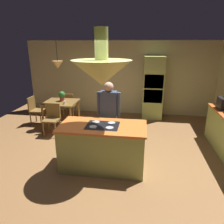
# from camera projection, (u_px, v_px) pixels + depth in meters

# --- Properties ---
(ground) EXTENTS (8.16, 8.16, 0.00)m
(ground) POSITION_uv_depth(u_px,v_px,m) (105.00, 161.00, 4.56)
(ground) COLOR olive
(wall_back) EXTENTS (6.80, 0.10, 2.55)m
(wall_back) POSITION_uv_depth(u_px,v_px,m) (122.00, 78.00, 7.41)
(wall_back) COLOR beige
(wall_back) RESTS_ON ground
(kitchen_island) EXTENTS (1.71, 0.88, 0.93)m
(kitchen_island) POSITION_uv_depth(u_px,v_px,m) (103.00, 146.00, 4.23)
(kitchen_island) COLOR #A8B259
(kitchen_island) RESTS_ON ground
(oven_tower) EXTENTS (0.66, 0.62, 2.06)m
(oven_tower) POSITION_uv_depth(u_px,v_px,m) (153.00, 88.00, 6.95)
(oven_tower) COLOR #A8B259
(oven_tower) RESTS_ON ground
(dining_table) EXTENTS (0.97, 0.90, 0.76)m
(dining_table) POSITION_uv_depth(u_px,v_px,m) (61.00, 105.00, 6.37)
(dining_table) COLOR brown
(dining_table) RESTS_ON ground
(person_at_island) EXTENTS (0.53, 0.22, 1.65)m
(person_at_island) POSITION_uv_depth(u_px,v_px,m) (109.00, 113.00, 4.74)
(person_at_island) COLOR tan
(person_at_island) RESTS_ON ground
(range_hood) EXTENTS (1.10, 1.10, 1.00)m
(range_hood) POSITION_uv_depth(u_px,v_px,m) (102.00, 71.00, 3.76)
(range_hood) COLOR #A8B259
(pendant_light_over_table) EXTENTS (0.32, 0.32, 0.82)m
(pendant_light_over_table) POSITION_uv_depth(u_px,v_px,m) (58.00, 65.00, 6.00)
(pendant_light_over_table) COLOR #E0B266
(chair_facing_island) EXTENTS (0.40, 0.40, 0.87)m
(chair_facing_island) POSITION_uv_depth(u_px,v_px,m) (52.00, 117.00, 5.79)
(chair_facing_island) COLOR brown
(chair_facing_island) RESTS_ON ground
(chair_by_back_wall) EXTENTS (0.40, 0.40, 0.87)m
(chair_by_back_wall) POSITION_uv_depth(u_px,v_px,m) (69.00, 104.00, 7.05)
(chair_by_back_wall) COLOR brown
(chair_by_back_wall) RESTS_ON ground
(chair_at_corner) EXTENTS (0.40, 0.40, 0.87)m
(chair_at_corner) POSITION_uv_depth(u_px,v_px,m) (35.00, 108.00, 6.54)
(chair_at_corner) COLOR brown
(chair_at_corner) RESTS_ON ground
(potted_plant_on_table) EXTENTS (0.20, 0.20, 0.30)m
(potted_plant_on_table) POSITION_uv_depth(u_px,v_px,m) (62.00, 96.00, 6.38)
(potted_plant_on_table) COLOR #99382D
(potted_plant_on_table) RESTS_ON dining_table
(cup_on_table) EXTENTS (0.07, 0.07, 0.09)m
(cup_on_table) POSITION_uv_depth(u_px,v_px,m) (64.00, 102.00, 6.09)
(cup_on_table) COLOR white
(cup_on_table) RESTS_ON dining_table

